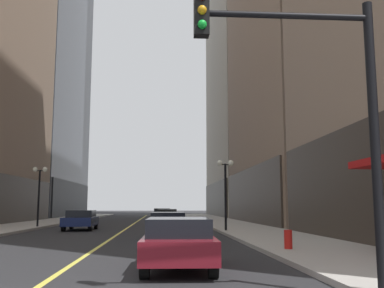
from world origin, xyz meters
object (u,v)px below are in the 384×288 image
car_maroon (178,241)px  traffic_light_near_right (317,91)px  car_navy (81,219)px  car_blue (168,225)px  street_lamp_right_mid (225,179)px  street_lamp_left_far (39,183)px  car_yellow (167,216)px  car_black (162,214)px  fire_hydrant_right (288,242)px

car_maroon → traffic_light_near_right: (2.41, -3.98, 3.02)m
car_maroon → car_navy: size_ratio=1.09×
car_blue → street_lamp_right_mid: size_ratio=0.94×
street_lamp_left_far → street_lamp_right_mid: bearing=-24.5°
street_lamp_right_mid → street_lamp_left_far: bearing=155.5°
car_navy → street_lamp_left_far: (-3.47, 2.30, 2.54)m
traffic_light_near_right → car_navy: bearing=110.0°
car_navy → traffic_light_near_right: 24.41m
car_navy → car_yellow: size_ratio=0.94×
car_maroon → traffic_light_near_right: 5.55m
car_blue → street_lamp_right_mid: bearing=56.1°
car_navy → car_yellow: 11.33m
car_yellow → car_black: 8.97m
car_black → street_lamp_left_far: size_ratio=1.05×
car_maroon → car_blue: size_ratio=1.07×
car_maroon → fire_hydrant_right: size_ratio=5.62×
traffic_light_near_right → street_lamp_left_far: size_ratio=1.28×
car_maroon → street_lamp_left_far: 23.21m
car_navy → car_yellow: (5.92, 9.66, 0.00)m
car_black → street_lamp_right_mid: street_lamp_right_mid is taller
car_navy → car_black: (5.48, 18.62, 0.00)m
car_blue → fire_hydrant_right: (4.10, -6.25, -0.32)m
car_maroon → car_black: size_ratio=0.96×
car_blue → traffic_light_near_right: (2.55, -13.86, 3.02)m
street_lamp_left_far → street_lamp_right_mid: (12.80, -5.84, 0.00)m
car_navy → street_lamp_left_far: size_ratio=0.93×
car_navy → car_blue: bearing=-57.3°
car_blue → car_navy: (-5.73, 8.91, 0.00)m
car_black → car_yellow: bearing=-87.2°
car_maroon → street_lamp_right_mid: size_ratio=1.01×
car_yellow → fire_hydrant_right: bearing=-81.1°
car_maroon → fire_hydrant_right: (3.96, 3.63, -0.32)m
car_blue → street_lamp_right_mid: 6.94m
traffic_light_near_right → street_lamp_right_mid: size_ratio=1.28×
fire_hydrant_right → street_lamp_right_mid: bearing=92.5°
car_yellow → street_lamp_right_mid: street_lamp_right_mid is taller
car_blue → traffic_light_near_right: traffic_light_near_right is taller
street_lamp_left_far → fire_hydrant_right: street_lamp_left_far is taller
car_blue → street_lamp_left_far: bearing=129.4°
car_maroon → car_black: same height
car_navy → car_black: bearing=73.6°
car_black → car_blue: bearing=-89.5°
car_black → fire_hydrant_right: (4.35, -33.78, -0.32)m
car_maroon → car_blue: same height
car_navy → car_yellow: same height
car_blue → street_lamp_right_mid: (3.60, 5.37, 2.54)m
fire_hydrant_right → street_lamp_left_far: bearing=127.3°
street_lamp_right_mid → car_yellow: bearing=104.5°
street_lamp_right_mid → fire_hydrant_right: size_ratio=5.54×
car_yellow → car_blue: bearing=-90.6°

